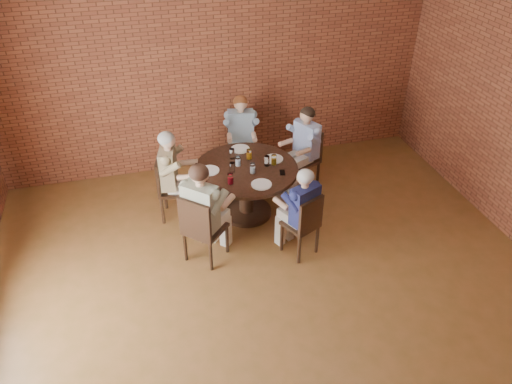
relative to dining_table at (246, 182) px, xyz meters
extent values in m
plane|color=brown|center=(-0.06, -1.99, -0.53)|extent=(7.00, 7.00, 0.00)
plane|color=brown|center=(-0.06, 1.51, 1.17)|extent=(7.00, 0.00, 7.00)
cylinder|color=black|center=(0.00, 0.00, -0.50)|extent=(0.69, 0.69, 0.06)
cylinder|color=black|center=(0.00, 0.00, -0.18)|extent=(0.20, 0.20, 0.64)
cylinder|color=#331B12|center=(0.00, 0.00, 0.20)|extent=(1.38, 1.38, 0.05)
cube|color=black|center=(0.98, 0.47, -0.10)|extent=(0.53, 0.53, 0.04)
cube|color=black|center=(1.14, 0.54, 0.15)|extent=(0.21, 0.37, 0.45)
cylinder|color=black|center=(0.76, 0.55, -0.32)|extent=(0.04, 0.04, 0.41)
cylinder|color=black|center=(0.90, 0.24, -0.32)|extent=(0.04, 0.04, 0.41)
cylinder|color=black|center=(1.06, 0.69, -0.32)|extent=(0.04, 0.04, 0.41)
cylinder|color=black|center=(1.20, 0.39, -0.32)|extent=(0.04, 0.04, 0.41)
cube|color=black|center=(0.19, 1.04, -0.10)|extent=(0.47, 0.47, 0.04)
cube|color=black|center=(0.22, 1.22, 0.15)|extent=(0.40, 0.11, 0.46)
cylinder|color=black|center=(-0.01, 0.90, -0.32)|extent=(0.04, 0.04, 0.41)
cylinder|color=black|center=(0.33, 0.84, -0.32)|extent=(0.04, 0.04, 0.41)
cylinder|color=black|center=(0.05, 1.24, -0.32)|extent=(0.04, 0.04, 0.41)
cylinder|color=black|center=(0.39, 1.18, -0.32)|extent=(0.04, 0.04, 0.41)
cube|color=black|center=(-0.94, 0.21, -0.10)|extent=(0.48, 0.48, 0.04)
cube|color=black|center=(-1.12, 0.25, 0.15)|extent=(0.13, 0.40, 0.46)
cylinder|color=black|center=(-0.81, 0.01, -0.32)|extent=(0.04, 0.04, 0.41)
cylinder|color=black|center=(-0.73, 0.34, -0.32)|extent=(0.04, 0.04, 0.41)
cylinder|color=black|center=(-1.14, 0.08, -0.32)|extent=(0.04, 0.04, 0.41)
cylinder|color=black|center=(-1.07, 0.42, -0.32)|extent=(0.04, 0.04, 0.41)
cube|color=black|center=(-0.70, -0.73, -0.10)|extent=(0.61, 0.61, 0.04)
cube|color=black|center=(-0.84, -0.87, 0.17)|extent=(0.34, 0.33, 0.49)
cylinder|color=black|center=(-0.44, -0.73, -0.32)|extent=(0.04, 0.04, 0.41)
cylinder|color=black|center=(-0.71, -0.47, -0.32)|extent=(0.04, 0.04, 0.41)
cylinder|color=black|center=(-0.69, -1.00, -0.32)|extent=(0.04, 0.04, 0.41)
cylinder|color=black|center=(-0.96, -0.74, -0.32)|extent=(0.04, 0.04, 0.41)
cube|color=black|center=(0.44, -0.95, -0.10)|extent=(0.49, 0.49, 0.04)
cube|color=black|center=(0.51, -1.10, 0.13)|extent=(0.35, 0.19, 0.42)
cylinder|color=black|center=(0.51, -0.74, -0.32)|extent=(0.04, 0.04, 0.41)
cylinder|color=black|center=(0.23, -0.87, -0.32)|extent=(0.04, 0.04, 0.41)
cylinder|color=black|center=(0.64, -1.03, -0.32)|extent=(0.04, 0.04, 0.41)
cylinder|color=black|center=(0.36, -1.16, -0.32)|extent=(0.04, 0.04, 0.41)
cylinder|color=white|center=(0.41, 0.11, 0.23)|extent=(0.26, 0.26, 0.01)
cylinder|color=white|center=(0.04, 0.50, 0.23)|extent=(0.26, 0.26, 0.01)
cylinder|color=white|center=(-0.48, 0.04, 0.23)|extent=(0.26, 0.26, 0.01)
cylinder|color=white|center=(0.08, -0.45, 0.23)|extent=(0.26, 0.26, 0.01)
cylinder|color=white|center=(0.28, -0.02, 0.29)|extent=(0.07, 0.07, 0.14)
cylinder|color=white|center=(0.10, 0.21, 0.29)|extent=(0.07, 0.07, 0.14)
cylinder|color=white|center=(-0.12, 0.29, 0.29)|extent=(0.07, 0.07, 0.14)
cylinder|color=white|center=(-0.09, 0.07, 0.29)|extent=(0.07, 0.07, 0.14)
cylinder|color=white|center=(-0.20, -0.06, 0.29)|extent=(0.07, 0.07, 0.14)
cylinder|color=white|center=(-0.28, -0.32, 0.29)|extent=(0.07, 0.07, 0.14)
cylinder|color=white|center=(0.05, -0.15, 0.29)|extent=(0.07, 0.07, 0.14)
cylinder|color=white|center=(0.38, -0.02, 0.29)|extent=(0.07, 0.07, 0.14)
cube|color=black|center=(0.42, -0.25, 0.23)|extent=(0.09, 0.14, 0.01)
camera|label=1|loc=(-1.36, -5.45, 3.67)|focal=35.00mm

